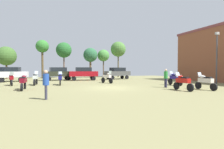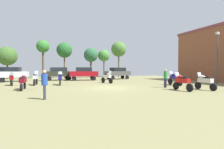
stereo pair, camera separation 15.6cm
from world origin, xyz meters
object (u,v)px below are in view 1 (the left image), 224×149
(lamp_post, at_px, (217,55))
(car_1, at_px, (118,72))
(motorcycle_1, at_px, (60,78))
(tree_4, at_px, (42,47))
(motorcycle_7, at_px, (11,79))
(car_3, at_px, (10,73))
(tree_1, at_px, (64,50))
(tree_6, at_px, (118,49))
(car_2, at_px, (58,73))
(car_4, at_px, (83,73))
(motorcycle_4, at_px, (23,81))
(motorcycle_8, at_px, (175,78))
(motorcycle_9, at_px, (183,82))
(motorcycle_5, at_px, (205,81))
(tree_3, at_px, (90,55))
(motorcycle_3, at_px, (36,78))
(motorcycle_2, at_px, (107,77))
(person_1, at_px, (166,77))
(tree_7, at_px, (6,56))
(person_2, at_px, (46,82))
(tree_2, at_px, (103,56))

(lamp_post, bearing_deg, car_1, 119.86)
(motorcycle_1, distance_m, tree_4, 16.48)
(motorcycle_7, height_order, car_3, car_3)
(tree_4, bearing_deg, tree_1, 5.92)
(tree_1, height_order, tree_6, tree_6)
(car_2, bearing_deg, car_4, -117.89)
(motorcycle_1, xyz_separation_m, motorcycle_4, (-3.11, -3.74, 0.00))
(car_4, xyz_separation_m, tree_4, (-6.15, 8.43, 4.67))
(motorcycle_8, distance_m, tree_1, 23.19)
(tree_6, bearing_deg, motorcycle_9, -100.09)
(motorcycle_5, height_order, tree_3, tree_3)
(tree_4, bearing_deg, motorcycle_3, -90.81)
(tree_3, distance_m, lamp_post, 22.75)
(car_2, height_order, tree_6, tree_6)
(motorcycle_2, height_order, tree_4, tree_4)
(tree_4, bearing_deg, tree_3, 0.08)
(motorcycle_9, distance_m, person_1, 2.41)
(motorcycle_1, distance_m, lamp_post, 18.18)
(tree_4, bearing_deg, tree_6, 1.85)
(motorcycle_9, xyz_separation_m, car_3, (-15.07, 16.34, 0.45))
(motorcycle_3, relative_size, motorcycle_8, 0.94)
(car_1, relative_size, tree_4, 0.63)
(motorcycle_2, distance_m, motorcycle_8, 7.86)
(car_1, height_order, tree_7, tree_7)
(motorcycle_9, xyz_separation_m, tree_6, (4.36, 24.52, 5.39))
(lamp_post, bearing_deg, motorcycle_3, 164.77)
(motorcycle_4, bearing_deg, tree_7, 106.07)
(motorcycle_3, bearing_deg, motorcycle_7, 177.39)
(motorcycle_2, xyz_separation_m, person_2, (-6.86, -9.87, 0.22))
(motorcycle_7, relative_size, tree_7, 0.36)
(car_2, bearing_deg, motorcycle_9, -160.58)
(motorcycle_1, relative_size, tree_7, 0.37)
(car_2, bearing_deg, motorcycle_8, -147.00)
(tree_3, bearing_deg, motorcycle_2, -95.08)
(person_1, bearing_deg, motorcycle_5, 30.17)
(car_2, xyz_separation_m, tree_3, (6.71, 7.10, 3.43))
(tree_4, bearing_deg, motorcycle_9, -65.01)
(tree_7, bearing_deg, car_2, -41.04)
(motorcycle_5, distance_m, tree_7, 31.35)
(motorcycle_2, bearing_deg, car_2, -72.72)
(motorcycle_8, distance_m, person_2, 13.51)
(motorcycle_7, bearing_deg, tree_2, -148.70)
(motorcycle_3, height_order, person_2, person_2)
(motorcycle_8, bearing_deg, motorcycle_1, 160.87)
(car_3, height_order, tree_2, tree_2)
(lamp_post, bearing_deg, tree_3, 117.49)
(motorcycle_8, distance_m, car_1, 12.89)
(motorcycle_3, xyz_separation_m, tree_1, (4.15, 15.13, 4.74))
(motorcycle_1, relative_size, tree_3, 0.35)
(motorcycle_2, relative_size, motorcycle_5, 1.06)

